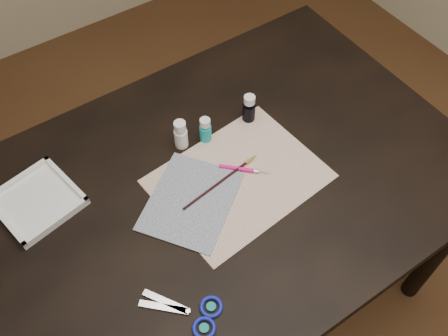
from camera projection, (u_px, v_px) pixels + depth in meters
ground at (224, 292)px, 1.91m from camera, size 3.50×3.50×0.02m
table at (224, 246)px, 1.60m from camera, size 1.30×0.90×0.75m
paper at (238, 178)px, 1.30m from camera, size 0.45×0.36×0.00m
canvas at (191, 201)px, 1.25m from camera, size 0.32×0.31×0.00m
paint_bottle_white at (181, 134)px, 1.33m from camera, size 0.05×0.05×0.09m
paint_bottle_cyan at (205, 130)px, 1.34m from camera, size 0.04×0.04×0.08m
paint_bottle_navy at (249, 108)px, 1.38m from camera, size 0.04×0.04×0.09m
paintbrush at (222, 181)px, 1.28m from camera, size 0.25×0.04×0.01m
craft_knife at (245, 170)px, 1.31m from camera, size 0.11×0.10×0.01m
scissors at (179, 312)px, 1.08m from camera, size 0.22×0.21×0.01m
palette_tray at (37, 201)px, 1.24m from camera, size 0.22×0.22×0.02m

